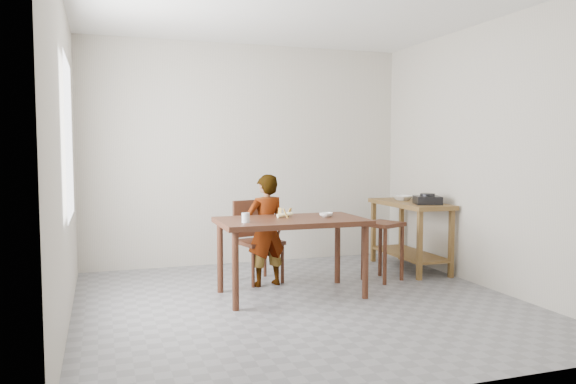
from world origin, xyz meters
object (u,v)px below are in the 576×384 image
object	(u,v)px
dining_table	(291,257)
prep_counter	(410,235)
child	(266,230)
dining_chair	(259,242)
stool	(382,251)

from	to	relation	value
dining_table	prep_counter	distance (m)	1.86
dining_table	child	world-z (taller)	child
dining_chair	stool	bearing A→B (deg)	-30.08
stool	dining_table	bearing A→B (deg)	-165.74
prep_counter	stool	size ratio (longest dim) A/B	1.89
prep_counter	child	distance (m)	1.86
child	dining_chair	distance (m)	0.24
prep_counter	child	bearing A→B (deg)	-172.59
dining_chair	stool	world-z (taller)	dining_chair
child	prep_counter	bearing A→B (deg)	177.06
dining_table	dining_chair	world-z (taller)	dining_chair
prep_counter	child	size ratio (longest dim) A/B	1.04
dining_table	prep_counter	bearing A→B (deg)	22.15
dining_chair	dining_table	bearing A→B (deg)	-92.26
child	dining_table	bearing A→B (deg)	94.35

